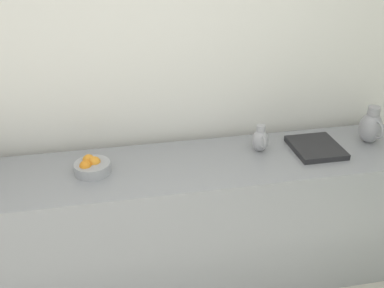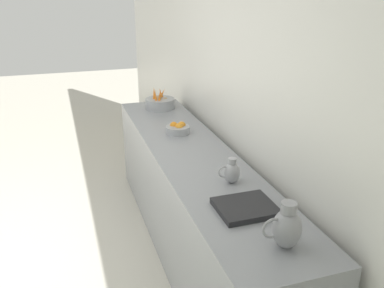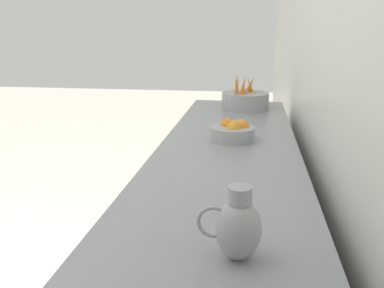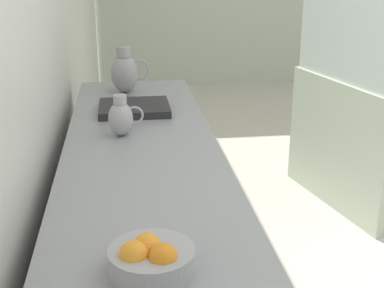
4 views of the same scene
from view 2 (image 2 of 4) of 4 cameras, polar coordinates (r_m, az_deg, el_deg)
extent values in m
plane|color=beige|center=(3.63, -24.54, -17.52)|extent=(16.45, 16.45, 0.00)
cube|color=white|center=(2.81, 11.75, 7.26)|extent=(0.10, 9.40, 3.00)
cube|color=gray|center=(3.47, 0.18, -8.17)|extent=(0.63, 3.18, 0.91)
cylinder|color=#9EA0A5|center=(4.44, -4.41, 5.58)|extent=(0.31, 0.31, 0.11)
torus|color=#9EA0A5|center=(4.45, -4.39, 5.00)|extent=(0.18, 0.18, 0.01)
cone|color=orange|center=(4.43, -5.25, 6.82)|extent=(0.05, 0.09, 0.15)
cone|color=orange|center=(4.48, -4.27, 6.92)|extent=(0.07, 0.04, 0.12)
cone|color=orange|center=(4.36, -4.46, 6.58)|extent=(0.08, 0.08, 0.15)
cone|color=orange|center=(4.43, -4.14, 6.83)|extent=(0.09, 0.08, 0.14)
cone|color=orange|center=(4.35, -5.04, 6.60)|extent=(0.04, 0.06, 0.16)
ellipsoid|color=tan|center=(4.42, -4.58, 6.20)|extent=(0.06, 0.06, 0.05)
ellipsoid|color=tan|center=(4.43, -3.69, 6.17)|extent=(0.05, 0.04, 0.04)
ellipsoid|color=tan|center=(4.46, -4.57, 6.35)|extent=(0.06, 0.06, 0.05)
cylinder|color=#9EA0A5|center=(3.69, -1.97, 1.97)|extent=(0.21, 0.21, 0.06)
sphere|color=orange|center=(3.67, -1.76, 2.35)|extent=(0.07, 0.07, 0.07)
sphere|color=orange|center=(3.70, -2.51, 2.54)|extent=(0.07, 0.07, 0.07)
sphere|color=orange|center=(3.71, -1.43, 2.56)|extent=(0.07, 0.07, 0.07)
ellipsoid|color=#939399|center=(2.17, 12.90, -11.29)|extent=(0.15, 0.15, 0.21)
cylinder|color=#939399|center=(2.11, 13.17, -8.52)|extent=(0.08, 0.08, 0.06)
torus|color=#939399|center=(2.12, 10.99, -11.29)|extent=(0.11, 0.01, 0.11)
ellipsoid|color=#A3A3A8|center=(2.77, 5.51, -3.94)|extent=(0.11, 0.11, 0.15)
cylinder|color=#A3A3A8|center=(2.74, 5.57, -2.35)|extent=(0.06, 0.06, 0.04)
torus|color=#A3A3A8|center=(2.75, 4.42, -3.84)|extent=(0.08, 0.01, 0.08)
cube|color=#232326|center=(2.49, 7.38, -8.64)|extent=(0.34, 0.30, 0.04)
camera|label=1|loc=(3.53, -44.57, 17.86)|focal=42.75mm
camera|label=3|loc=(1.92, 16.64, -2.25)|focal=38.69mm
camera|label=4|loc=(4.61, -5.54, 14.80)|focal=49.98mm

